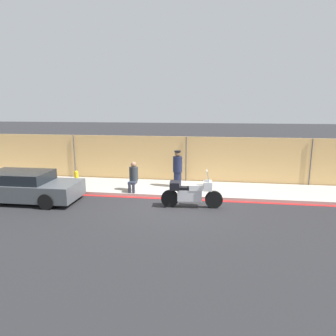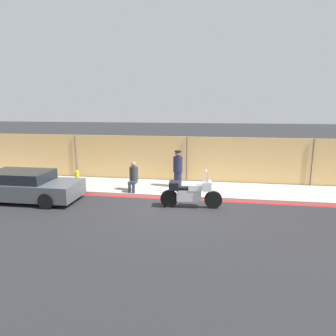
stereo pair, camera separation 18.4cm
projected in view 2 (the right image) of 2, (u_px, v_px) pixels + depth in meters
The scene contains 9 objects.
ground_plane at pixel (178, 205), 11.72m from camera, with size 120.00×120.00×0.00m, color #262628.
sidewalk at pixel (184, 189), 13.84m from camera, with size 43.71×2.66×0.13m.
curb_paint_stripe at pixel (180, 199), 12.48m from camera, with size 43.71×0.18×0.01m.
storefront_fence at pixel (187, 160), 14.99m from camera, with size 41.52×0.17×2.35m.
motorcycle at pixel (191, 193), 11.37m from camera, with size 2.35×0.60×1.47m.
officer_standing at pixel (178, 169), 13.81m from camera, with size 0.43×0.43×1.69m.
person_seated_on_curb at pixel (133, 175), 13.17m from camera, with size 0.39×0.67×1.30m.
parked_car_far_background at pixel (25, 186), 12.26m from camera, with size 4.41×1.94×1.22m.
fire_hydrant at pixel (77, 177), 14.35m from camera, with size 0.20×0.25×0.69m.
Camera 2 is at (1.39, -11.10, 3.80)m, focal length 32.00 mm.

